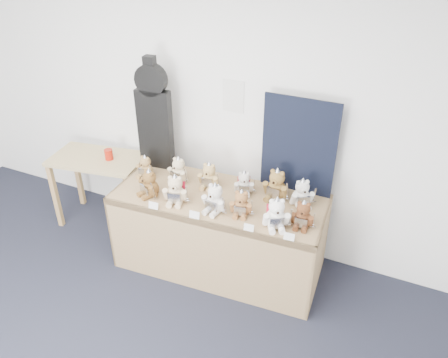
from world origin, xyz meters
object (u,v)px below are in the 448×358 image
at_px(teddy_front_centre, 215,199).
at_px(red_cup, 109,154).
at_px(teddy_back_centre_right, 244,184).
at_px(guitar_case, 154,116).
at_px(teddy_back_right, 276,186).
at_px(teddy_front_left, 175,190).
at_px(teddy_back_far_left, 145,167).
at_px(teddy_front_far_right, 276,215).
at_px(teddy_front_end, 303,215).
at_px(display_table, 216,217).
at_px(teddy_back_left, 178,171).
at_px(teddy_front_right, 241,204).
at_px(side_table, 99,168).
at_px(teddy_back_end, 302,194).
at_px(teddy_back_centre_left, 209,176).
at_px(teddy_front_far_left, 149,184).

bearing_deg(teddy_front_centre, red_cup, 172.70).
relative_size(red_cup, teddy_back_centre_right, 0.45).
xyz_separation_m(guitar_case, teddy_back_right, (1.26, -0.06, -0.41)).
distance_m(teddy_front_left, teddy_back_far_left, 0.56).
relative_size(teddy_front_far_right, teddy_front_end, 1.14).
height_order(red_cup, teddy_front_centre, teddy_front_centre).
relative_size(display_table, teddy_back_left, 7.10).
bearing_deg(teddy_back_left, teddy_front_right, -11.93).
bearing_deg(teddy_front_far_right, display_table, 141.67).
height_order(teddy_front_left, teddy_back_centre_right, teddy_front_left).
relative_size(side_table, teddy_back_end, 3.67).
bearing_deg(side_table, teddy_back_centre_left, -10.44).
distance_m(guitar_case, teddy_back_end, 1.56).
distance_m(teddy_front_far_right, teddy_back_centre_right, 0.56).
bearing_deg(display_table, teddy_front_right, -21.37).
distance_m(teddy_front_left, teddy_back_centre_right, 0.62).
bearing_deg(teddy_back_end, teddy_front_centre, 177.44).
relative_size(teddy_front_left, teddy_back_centre_left, 1.08).
xyz_separation_m(side_table, teddy_front_far_left, (0.90, -0.37, 0.24)).
bearing_deg(teddy_back_centre_right, guitar_case, 149.81).
distance_m(side_table, teddy_front_end, 2.29).
bearing_deg(side_table, teddy_front_left, -27.07).
bearing_deg(teddy_back_left, teddy_front_end, -2.22).
bearing_deg(teddy_front_right, teddy_back_right, 51.41).
distance_m(teddy_front_left, teddy_back_end, 1.09).
distance_m(side_table, teddy_front_far_right, 2.12).
xyz_separation_m(display_table, teddy_back_end, (0.69, 0.26, 0.28)).
bearing_deg(teddy_front_centre, teddy_back_end, 39.60).
bearing_deg(teddy_back_far_left, teddy_back_centre_left, 13.09).
bearing_deg(teddy_front_centre, side_table, 174.81).
xyz_separation_m(teddy_back_left, teddy_back_far_left, (-0.33, -0.05, -0.01)).
height_order(teddy_front_far_left, teddy_back_right, teddy_back_right).
bearing_deg(teddy_back_centre_left, teddy_front_right, -36.18).
relative_size(teddy_front_left, teddy_back_end, 1.06).
height_order(display_table, side_table, side_table).
bearing_deg(side_table, teddy_front_centre, -22.38).
relative_size(teddy_back_centre_right, teddy_back_right, 0.78).
bearing_deg(guitar_case, teddy_front_left, -51.64).
relative_size(teddy_front_end, teddy_back_left, 0.96).
bearing_deg(teddy_front_right, display_table, 150.54).
relative_size(teddy_front_centre, teddy_back_end, 1.05).
distance_m(teddy_front_far_left, teddy_front_right, 0.86).
height_order(side_table, teddy_front_right, teddy_front_right).
bearing_deg(display_table, teddy_front_left, -157.27).
bearing_deg(teddy_front_far_right, teddy_back_left, 138.46).
height_order(teddy_front_far_left, teddy_back_end, teddy_front_far_left).
relative_size(teddy_front_end, teddy_back_end, 0.94).
bearing_deg(teddy_front_end, teddy_back_left, 167.06).
xyz_separation_m(side_table, teddy_front_left, (1.17, -0.37, 0.24)).
bearing_deg(teddy_back_left, teddy_front_far_right, -8.72).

